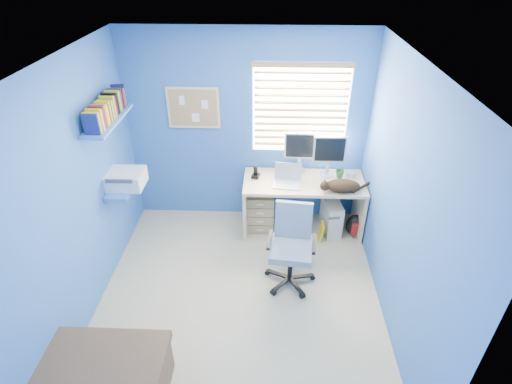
{
  "coord_description": "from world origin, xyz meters",
  "views": [
    {
      "loc": [
        0.29,
        -3.02,
        3.3
      ],
      "look_at": [
        0.15,
        0.65,
        0.95
      ],
      "focal_mm": 28.0,
      "sensor_mm": 36.0,
      "label": 1
    }
  ],
  "objects_px": {
    "tower_pc": "(331,216)",
    "office_chair": "(291,255)",
    "laptop": "(287,177)",
    "desk": "(302,205)",
    "cat": "(343,186)"
  },
  "relations": [
    {
      "from": "tower_pc",
      "to": "office_chair",
      "type": "relative_size",
      "value": 0.48
    },
    {
      "from": "laptop",
      "to": "tower_pc",
      "type": "height_order",
      "value": "laptop"
    },
    {
      "from": "desk",
      "to": "office_chair",
      "type": "distance_m",
      "value": 0.96
    },
    {
      "from": "desk",
      "to": "laptop",
      "type": "distance_m",
      "value": 0.54
    },
    {
      "from": "desk",
      "to": "cat",
      "type": "bearing_deg",
      "value": -26.39
    },
    {
      "from": "laptop",
      "to": "tower_pc",
      "type": "bearing_deg",
      "value": 14.27
    },
    {
      "from": "tower_pc",
      "to": "laptop",
      "type": "bearing_deg",
      "value": 179.29
    },
    {
      "from": "desk",
      "to": "office_chair",
      "type": "xyz_separation_m",
      "value": [
        -0.18,
        -0.95,
        -0.02
      ]
    },
    {
      "from": "desk",
      "to": "office_chair",
      "type": "relative_size",
      "value": 1.62
    },
    {
      "from": "cat",
      "to": "tower_pc",
      "type": "height_order",
      "value": "cat"
    },
    {
      "from": "cat",
      "to": "tower_pc",
      "type": "bearing_deg",
      "value": 97.82
    },
    {
      "from": "desk",
      "to": "cat",
      "type": "height_order",
      "value": "cat"
    },
    {
      "from": "cat",
      "to": "desk",
      "type": "bearing_deg",
      "value": 146.4
    },
    {
      "from": "cat",
      "to": "office_chair",
      "type": "relative_size",
      "value": 0.44
    },
    {
      "from": "laptop",
      "to": "tower_pc",
      "type": "distance_m",
      "value": 0.87
    }
  ]
}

